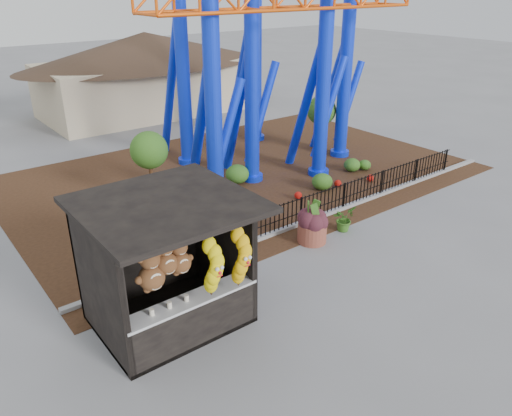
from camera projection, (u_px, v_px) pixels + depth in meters
ground at (299, 297)px, 12.58m from camera, size 120.00×120.00×0.00m
mulch_bed at (240, 174)px, 20.55m from camera, size 18.00×12.00×0.02m
curb at (327, 214)px, 16.93m from camera, size 18.00×0.18×0.12m
prize_booth at (172, 269)px, 10.89m from camera, size 3.50×3.40×3.12m
picket_fence at (346, 196)px, 17.25m from camera, size 12.20×0.06×1.00m
roller_coaster at (259, 5)px, 18.66m from camera, size 11.00×6.37×10.82m
terracotta_planter at (312, 233)px, 15.14m from camera, size 1.13×1.13×0.61m
planter_foliage at (313, 214)px, 14.88m from camera, size 0.70×0.70×0.64m
potted_plant at (344, 219)px, 15.80m from camera, size 0.87×0.81×0.79m
landscaping at (289, 178)px, 19.31m from camera, size 7.69×3.71×0.74m
pavilion at (146, 60)px, 29.02m from camera, size 15.00×15.00×4.80m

